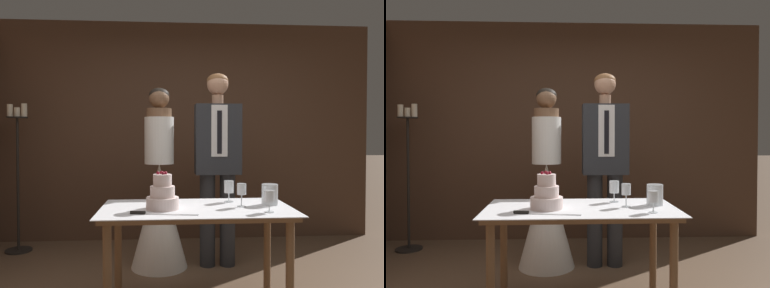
{
  "view_description": "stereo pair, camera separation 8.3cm",
  "coord_description": "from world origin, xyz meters",
  "views": [
    {
      "loc": [
        -0.21,
        -2.4,
        1.27
      ],
      "look_at": [
        0.01,
        0.71,
        1.2
      ],
      "focal_mm": 35.0,
      "sensor_mm": 36.0,
      "label": 1
    },
    {
      "loc": [
        -0.13,
        -2.41,
        1.27
      ],
      "look_at": [
        0.01,
        0.71,
        1.2
      ],
      "focal_mm": 35.0,
      "sensor_mm": 36.0,
      "label": 2
    }
  ],
  "objects": [
    {
      "name": "wall_back",
      "position": [
        0.0,
        2.21,
        1.32
      ],
      "size": [
        4.66,
        0.12,
        2.63
      ],
      "primitive_type": "cube",
      "color": "#513828",
      "rests_on": "ground_plane"
    },
    {
      "name": "wine_glass_far",
      "position": [
        0.34,
        0.25,
        0.87
      ],
      "size": [
        0.07,
        0.07,
        0.17
      ],
      "color": "silver",
      "rests_on": "cake_table"
    },
    {
      "name": "cake_knife",
      "position": [
        -0.3,
        0.03,
        0.76
      ],
      "size": [
        0.45,
        0.09,
        0.02
      ],
      "rotation": [
        0.0,
        0.0,
        -0.15
      ],
      "color": "silver",
      "rests_on": "cake_table"
    },
    {
      "name": "bride",
      "position": [
        -0.27,
        1.18,
        0.63
      ],
      "size": [
        0.54,
        0.54,
        1.72
      ],
      "color": "white",
      "rests_on": "ground_plane"
    },
    {
      "name": "wine_glass_near",
      "position": [
        0.49,
        0.05,
        0.86
      ],
      "size": [
        0.07,
        0.07,
        0.15
      ],
      "color": "silver",
      "rests_on": "cake_table"
    },
    {
      "name": "hurricane_candle",
      "position": [
        0.56,
        0.32,
        0.83
      ],
      "size": [
        0.12,
        0.12,
        0.15
      ],
      "color": "silver",
      "rests_on": "cake_table"
    },
    {
      "name": "groom",
      "position": [
        0.29,
        1.18,
        1.05
      ],
      "size": [
        0.43,
        0.25,
        1.87
      ],
      "color": "#282B30",
      "rests_on": "ground_plane"
    },
    {
      "name": "tiered_cake",
      "position": [
        -0.23,
        0.21,
        0.85
      ],
      "size": [
        0.23,
        0.23,
        0.27
      ],
      "color": "beige",
      "rests_on": "cake_table"
    },
    {
      "name": "cake_table",
      "position": [
        0.01,
        0.25,
        0.66
      ],
      "size": [
        1.36,
        0.73,
        0.75
      ],
      "color": "brown",
      "rests_on": "ground_plane"
    },
    {
      "name": "candle_stand",
      "position": [
        -1.81,
        1.78,
        0.82
      ],
      "size": [
        0.28,
        0.28,
        1.61
      ],
      "color": "black",
      "rests_on": "ground_plane"
    },
    {
      "name": "wine_glass_middle",
      "position": [
        0.28,
        0.45,
        0.86
      ],
      "size": [
        0.07,
        0.07,
        0.16
      ],
      "color": "silver",
      "rests_on": "cake_table"
    }
  ]
}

